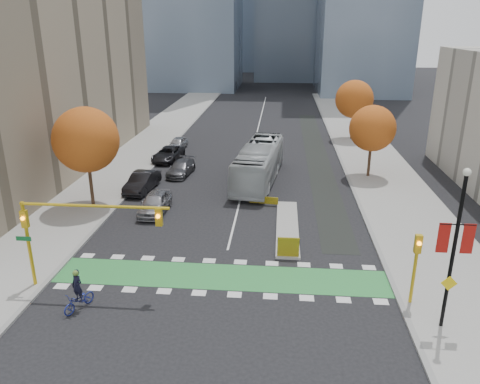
% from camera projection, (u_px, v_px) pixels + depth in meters
% --- Properties ---
extents(ground, '(300.00, 300.00, 0.00)m').
position_uv_depth(ground, '(218.00, 290.00, 26.51)').
color(ground, black).
rests_on(ground, ground).
extents(sidewalk_west, '(7.00, 120.00, 0.15)m').
position_uv_depth(sidewalk_west, '(110.00, 175.00, 46.36)').
color(sidewalk_west, gray).
rests_on(sidewalk_west, ground).
extents(sidewalk_east, '(7.00, 120.00, 0.15)m').
position_uv_depth(sidewalk_east, '(387.00, 183.00, 44.11)').
color(sidewalk_east, gray).
rests_on(sidewalk_east, ground).
extents(curb_west, '(0.30, 120.00, 0.16)m').
position_uv_depth(curb_west, '(144.00, 176.00, 46.07)').
color(curb_west, gray).
rests_on(curb_west, ground).
extents(curb_east, '(0.30, 120.00, 0.16)m').
position_uv_depth(curb_east, '(350.00, 182.00, 44.41)').
color(curb_east, gray).
rests_on(curb_east, ground).
extents(bike_crossing, '(20.00, 3.00, 0.01)m').
position_uv_depth(bike_crossing, '(221.00, 277.00, 27.92)').
color(bike_crossing, '#2A833B').
rests_on(bike_crossing, ground).
extents(centre_line, '(0.15, 70.00, 0.01)m').
position_uv_depth(centre_line, '(256.00, 134.00, 64.01)').
color(centre_line, silver).
rests_on(centre_line, ground).
extents(bike_lane_paint, '(2.50, 50.00, 0.01)m').
position_uv_depth(bike_lane_paint, '(316.00, 155.00, 54.01)').
color(bike_lane_paint, black).
rests_on(bike_lane_paint, ground).
extents(median_island, '(1.60, 10.00, 0.16)m').
position_uv_depth(median_island, '(287.00, 227.00, 34.59)').
color(median_island, gray).
rests_on(median_island, ground).
extents(hazard_board, '(1.40, 0.12, 1.30)m').
position_uv_depth(hazard_board, '(288.00, 247.00, 29.85)').
color(hazard_board, yellow).
rests_on(hazard_board, median_island).
extents(tree_west, '(5.20, 5.20, 8.22)m').
position_uv_depth(tree_west, '(86.00, 140.00, 36.86)').
color(tree_west, '#332114').
rests_on(tree_west, ground).
extents(tree_east_near, '(4.40, 4.40, 7.08)m').
position_uv_depth(tree_east_near, '(372.00, 128.00, 44.49)').
color(tree_east_near, '#332114').
rests_on(tree_east_near, ground).
extents(tree_east_far, '(4.80, 4.80, 7.65)m').
position_uv_depth(tree_east_far, '(354.00, 99.00, 59.32)').
color(tree_east_far, '#332114').
rests_on(tree_east_far, ground).
extents(traffic_signal_west, '(8.53, 0.56, 5.20)m').
position_uv_depth(traffic_signal_west, '(70.00, 223.00, 25.33)').
color(traffic_signal_west, '#BF9914').
rests_on(traffic_signal_west, ground).
extents(traffic_signal_east, '(0.35, 0.43, 4.10)m').
position_uv_depth(traffic_signal_east, '(416.00, 259.00, 24.24)').
color(traffic_signal_east, '#BF9914').
rests_on(traffic_signal_east, ground).
extents(banner_lamppost, '(1.65, 0.36, 8.28)m').
position_uv_depth(banner_lamppost, '(455.00, 244.00, 21.65)').
color(banner_lamppost, black).
rests_on(banner_lamppost, ground).
extents(cyclist, '(1.46, 2.11, 2.31)m').
position_uv_depth(cyclist, '(79.00, 296.00, 24.48)').
color(cyclist, navy).
rests_on(cyclist, ground).
extents(bus, '(4.55, 13.33, 3.64)m').
position_uv_depth(bus, '(259.00, 163.00, 44.25)').
color(bus, '#ACB2B4').
rests_on(bus, ground).
extents(parked_car_a, '(2.02, 4.87, 1.65)m').
position_uv_depth(parked_car_a, '(155.00, 203.00, 37.16)').
color(parked_car_a, gray).
rests_on(parked_car_a, ground).
extents(parked_car_b, '(2.33, 5.30, 1.69)m').
position_uv_depth(parked_car_b, '(142.00, 182.00, 42.04)').
color(parked_car_b, black).
rests_on(parked_car_b, ground).
extents(parked_car_c, '(2.49, 5.02, 1.40)m').
position_uv_depth(parked_car_c, '(181.00, 168.00, 46.57)').
color(parked_car_c, '#494A4E').
rests_on(parked_car_c, ground).
extents(parked_car_d, '(3.08, 5.60, 1.49)m').
position_uv_depth(parked_car_d, '(168.00, 154.00, 51.45)').
color(parked_car_d, black).
rests_on(parked_car_d, ground).
extents(parked_car_e, '(2.10, 4.35, 1.43)m').
position_uv_depth(parked_car_e, '(178.00, 143.00, 56.15)').
color(parked_car_e, '#A5A6AB').
rests_on(parked_car_e, ground).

